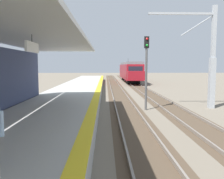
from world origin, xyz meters
TOP-DOWN VIEW (x-y plane):
  - station_platform at (-2.50, 16.00)m, footprint 5.00×80.00m
  - track_pair_nearest_platform at (1.90, 20.00)m, footprint 2.34×120.00m
  - track_pair_middle at (5.30, 20.00)m, footprint 2.34×120.00m
  - approaching_train at (5.30, 48.23)m, footprint 2.93×19.60m
  - rail_signal_post at (3.32, 18.06)m, footprint 0.32×0.34m
  - catenary_pylon_far_side at (8.02, 18.63)m, footprint 5.00×0.40m

SIDE VIEW (x-z plane):
  - track_pair_nearest_platform at x=1.90m, z-range -0.03..0.13m
  - track_pair_middle at x=5.30m, z-range -0.03..0.13m
  - station_platform at x=-2.50m, z-range 0.00..0.90m
  - approaching_train at x=5.30m, z-range -0.20..4.56m
  - rail_signal_post at x=3.32m, z-range 0.59..5.79m
  - catenary_pylon_far_side at x=8.02m, z-range -0.15..7.35m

